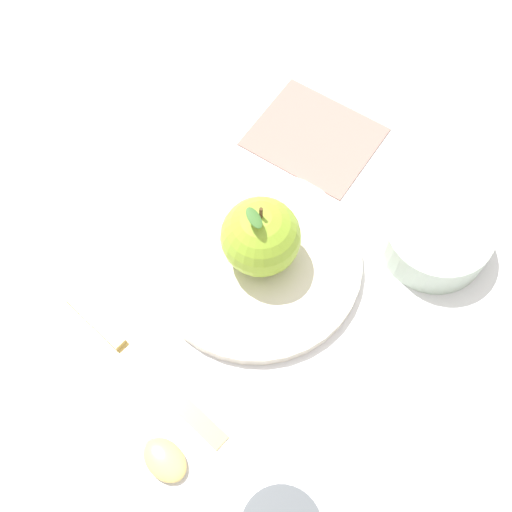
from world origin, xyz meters
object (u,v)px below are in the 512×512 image
object	(u,v)px
knife	(127,351)
spoon	(151,445)
apple	(261,237)
side_bowl	(437,236)
dinner_plate	(256,261)
linen_napkin	(314,136)

from	to	relation	value
knife	spoon	world-z (taller)	spoon
knife	spoon	distance (m)	0.10
apple	side_bowl	distance (m)	0.19
dinner_plate	apple	bearing A→B (deg)	168.61
apple	side_bowl	world-z (taller)	apple
apple	knife	world-z (taller)	apple
dinner_plate	side_bowl	size ratio (longest dim) A/B	1.97
dinner_plate	spoon	bearing A→B (deg)	13.64
dinner_plate	spoon	distance (m)	0.22
linen_napkin	spoon	bearing A→B (deg)	15.84
spoon	linen_napkin	world-z (taller)	spoon
dinner_plate	spoon	size ratio (longest dim) A/B	1.29
dinner_plate	linen_napkin	bearing A→B (deg)	-161.57
spoon	linen_napkin	distance (m)	0.40
spoon	linen_napkin	xyz separation A→B (m)	(-0.39, -0.11, -0.00)
apple	spoon	size ratio (longest dim) A/B	0.55
dinner_plate	side_bowl	distance (m)	0.20
dinner_plate	apple	xyz separation A→B (m)	(-0.01, 0.00, 0.05)
side_bowl	linen_napkin	xyz separation A→B (m)	(-0.03, -0.19, -0.02)
apple	side_bowl	size ratio (longest dim) A/B	0.84
dinner_plate	side_bowl	bearing A→B (deg)	137.21
apple	spoon	xyz separation A→B (m)	(0.22, 0.05, -0.05)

